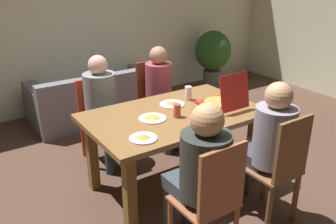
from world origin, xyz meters
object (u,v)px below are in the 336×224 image
(chair_1, at_px, (278,169))
(couch, at_px, (98,100))
(plate_0, at_px, (152,118))
(drinking_glass_0, at_px, (177,111))
(potted_plant, at_px, (213,53))
(chair_0, at_px, (99,117))
(person_3, at_px, (200,167))
(chair_3, at_px, (212,199))
(plate_2, at_px, (143,138))
(person_1, at_px, (267,139))
(drinking_glass_1, at_px, (188,93))
(dining_table, at_px, (174,124))
(person_0, at_px, (103,102))
(chair_2, at_px, (155,101))
(person_2, at_px, (162,89))
(pizza_box_0, at_px, (222,101))
(plate_1, at_px, (172,104))

(chair_1, relative_size, couch, 0.54)
(plate_0, xyz_separation_m, drinking_glass_0, (0.21, -0.08, 0.05))
(plate_0, distance_m, potted_plant, 3.41)
(chair_0, bearing_deg, person_3, -90.00)
(chair_3, height_order, plate_2, chair_3)
(person_1, height_order, drinking_glass_1, person_1)
(person_3, height_order, plate_0, person_3)
(chair_1, xyz_separation_m, plate_2, (-0.89, 0.63, 0.27))
(dining_table, distance_m, person_1, 0.88)
(person_0, distance_m, chair_2, 0.78)
(plate_2, xyz_separation_m, potted_plant, (2.87, 2.51, -0.18))
(chair_1, relative_size, chair_2, 1.01)
(person_2, relative_size, drinking_glass_1, 8.40)
(potted_plant, bearing_deg, chair_2, -147.75)
(person_0, distance_m, plate_2, 1.13)
(person_1, bearing_deg, person_0, 114.71)
(person_1, distance_m, person_2, 1.60)
(person_3, bearing_deg, chair_3, -90.00)
(dining_table, height_order, couch, dining_table)
(pizza_box_0, bearing_deg, plate_0, 171.60)
(drinking_glass_0, bearing_deg, chair_0, 107.38)
(drinking_glass_1, bearing_deg, drinking_glass_0, -139.35)
(dining_table, height_order, person_1, person_1)
(person_2, bearing_deg, potted_plant, 35.19)
(chair_1, bearing_deg, potted_plant, 57.83)
(person_0, bearing_deg, potted_plant, 27.09)
(chair_0, bearing_deg, drinking_glass_1, -47.70)
(pizza_box_0, relative_size, couch, 0.22)
(person_3, relative_size, couch, 0.67)
(person_1, relative_size, person_2, 1.03)
(chair_2, xyz_separation_m, plate_0, (-0.62, -0.96, 0.28))
(person_1, bearing_deg, plate_1, 105.97)
(dining_table, distance_m, chair_3, 1.05)
(dining_table, bearing_deg, chair_2, 68.14)
(chair_3, xyz_separation_m, couch, (0.44, 2.99, -0.28))
(pizza_box_0, xyz_separation_m, drinking_glass_0, (-0.51, 0.03, 0.01))
(plate_2, bearing_deg, potted_plant, 41.17)
(chair_3, relative_size, person_3, 0.80)
(chair_0, xyz_separation_m, chair_2, (0.74, 0.00, 0.03))
(chair_1, relative_size, person_1, 0.81)
(chair_1, relative_size, pizza_box_0, 2.44)
(person_2, distance_m, plate_2, 1.43)
(plate_0, bearing_deg, chair_0, 96.80)
(plate_0, xyz_separation_m, couch, (0.32, 2.02, -0.52))
(couch, bearing_deg, drinking_glass_1, -82.40)
(chair_1, height_order, plate_2, chair_1)
(plate_1, height_order, plate_2, same)
(dining_table, relative_size, potted_plant, 1.62)
(pizza_box_0, height_order, plate_0, pizza_box_0)
(dining_table, xyz_separation_m, chair_2, (0.38, 0.95, -0.15))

